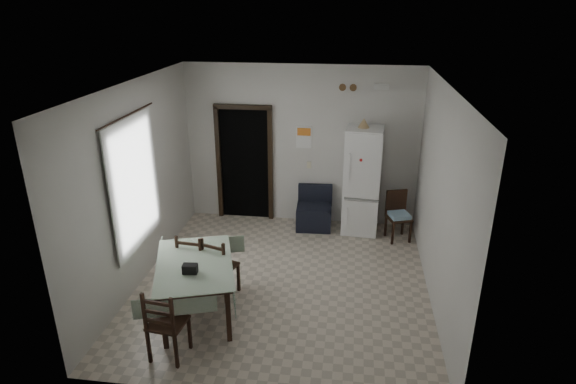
# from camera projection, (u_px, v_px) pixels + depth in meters

# --- Properties ---
(ground) EXTENTS (4.50, 4.50, 0.00)m
(ground) POSITION_uv_depth(u_px,v_px,m) (283.00, 282.00, 7.15)
(ground) COLOR #BFB09C
(ground) RESTS_ON ground
(ceiling) EXTENTS (4.20, 4.50, 0.02)m
(ceiling) POSITION_uv_depth(u_px,v_px,m) (283.00, 85.00, 6.07)
(ceiling) COLOR white
(ceiling) RESTS_ON ground
(wall_back) EXTENTS (4.20, 0.02, 2.90)m
(wall_back) POSITION_uv_depth(u_px,v_px,m) (301.00, 146.00, 8.68)
(wall_back) COLOR silver
(wall_back) RESTS_ON ground
(wall_front) EXTENTS (4.20, 0.02, 2.90)m
(wall_front) POSITION_uv_depth(u_px,v_px,m) (249.00, 280.00, 4.54)
(wall_front) COLOR silver
(wall_front) RESTS_ON ground
(wall_left) EXTENTS (0.02, 4.50, 2.90)m
(wall_left) POSITION_uv_depth(u_px,v_px,m) (138.00, 185.00, 6.87)
(wall_left) COLOR silver
(wall_left) RESTS_ON ground
(wall_right) EXTENTS (0.02, 4.50, 2.90)m
(wall_right) POSITION_uv_depth(u_px,v_px,m) (440.00, 200.00, 6.34)
(wall_right) COLOR silver
(wall_right) RESTS_ON ground
(doorway) EXTENTS (1.06, 0.52, 2.22)m
(doorway) POSITION_uv_depth(u_px,v_px,m) (247.00, 161.00, 9.14)
(doorway) COLOR black
(doorway) RESTS_ON ground
(window_recess) EXTENTS (0.10, 1.20, 1.60)m
(window_recess) POSITION_uv_depth(u_px,v_px,m) (128.00, 183.00, 6.66)
(window_recess) COLOR silver
(window_recess) RESTS_ON ground
(curtain) EXTENTS (0.02, 1.45, 1.85)m
(curtain) POSITION_uv_depth(u_px,v_px,m) (135.00, 183.00, 6.64)
(curtain) COLOR silver
(curtain) RESTS_ON ground
(curtain_rod) EXTENTS (0.02, 1.60, 0.02)m
(curtain_rod) POSITION_uv_depth(u_px,v_px,m) (127.00, 115.00, 6.29)
(curtain_rod) COLOR black
(curtain_rod) RESTS_ON ground
(calendar) EXTENTS (0.28, 0.02, 0.40)m
(calendar) POSITION_uv_depth(u_px,v_px,m) (304.00, 137.00, 8.59)
(calendar) COLOR white
(calendar) RESTS_ON ground
(calendar_image) EXTENTS (0.24, 0.01, 0.14)m
(calendar_image) POSITION_uv_depth(u_px,v_px,m) (304.00, 132.00, 8.55)
(calendar_image) COLOR orange
(calendar_image) RESTS_ON ground
(light_switch) EXTENTS (0.08, 0.02, 0.12)m
(light_switch) POSITION_uv_depth(u_px,v_px,m) (309.00, 165.00, 8.78)
(light_switch) COLOR beige
(light_switch) RESTS_ON ground
(vent_left) EXTENTS (0.12, 0.03, 0.12)m
(vent_left) POSITION_uv_depth(u_px,v_px,m) (343.00, 87.00, 8.18)
(vent_left) COLOR brown
(vent_left) RESTS_ON ground
(vent_right) EXTENTS (0.12, 0.03, 0.12)m
(vent_right) POSITION_uv_depth(u_px,v_px,m) (353.00, 88.00, 8.15)
(vent_right) COLOR brown
(vent_right) RESTS_ON ground
(emergency_light) EXTENTS (0.25, 0.07, 0.09)m
(emergency_light) POSITION_uv_depth(u_px,v_px,m) (381.00, 87.00, 8.06)
(emergency_light) COLOR white
(emergency_light) RESTS_ON ground
(fridge) EXTENTS (0.67, 0.67, 1.91)m
(fridge) POSITION_uv_depth(u_px,v_px,m) (362.00, 181.00, 8.42)
(fridge) COLOR white
(fridge) RESTS_ON ground
(tan_cone) EXTENTS (0.22, 0.22, 0.16)m
(tan_cone) POSITION_uv_depth(u_px,v_px,m) (364.00, 123.00, 8.05)
(tan_cone) COLOR tan
(tan_cone) RESTS_ON fridge
(navy_seat) EXTENTS (0.66, 0.64, 0.76)m
(navy_seat) POSITION_uv_depth(u_px,v_px,m) (314.00, 208.00, 8.74)
(navy_seat) COLOR black
(navy_seat) RESTS_ON ground
(corner_chair) EXTENTS (0.47, 0.47, 0.86)m
(corner_chair) POSITION_uv_depth(u_px,v_px,m) (399.00, 217.00, 8.28)
(corner_chair) COLOR black
(corner_chair) RESTS_ON ground
(dining_table) EXTENTS (1.36, 1.69, 0.76)m
(dining_table) POSITION_uv_depth(u_px,v_px,m) (196.00, 289.00, 6.31)
(dining_table) COLOR #95A890
(dining_table) RESTS_ON ground
(black_bag) EXTENTS (0.19, 0.12, 0.12)m
(black_bag) POSITION_uv_depth(u_px,v_px,m) (190.00, 269.00, 5.93)
(black_bag) COLOR black
(black_bag) RESTS_ON dining_table
(dining_chair_far_left) EXTENTS (0.44, 0.44, 0.93)m
(dining_chair_far_left) POSITION_uv_depth(u_px,v_px,m) (195.00, 261.00, 6.79)
(dining_chair_far_left) COLOR black
(dining_chair_far_left) RESTS_ON ground
(dining_chair_far_right) EXTENTS (0.50, 0.50, 0.93)m
(dining_chair_far_right) POSITION_uv_depth(u_px,v_px,m) (221.00, 265.00, 6.70)
(dining_chair_far_right) COLOR black
(dining_chair_far_right) RESTS_ON ground
(dining_chair_near_head) EXTENTS (0.45, 0.45, 0.94)m
(dining_chair_near_head) POSITION_uv_depth(u_px,v_px,m) (168.00, 322.00, 5.51)
(dining_chair_near_head) COLOR black
(dining_chair_near_head) RESTS_ON ground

